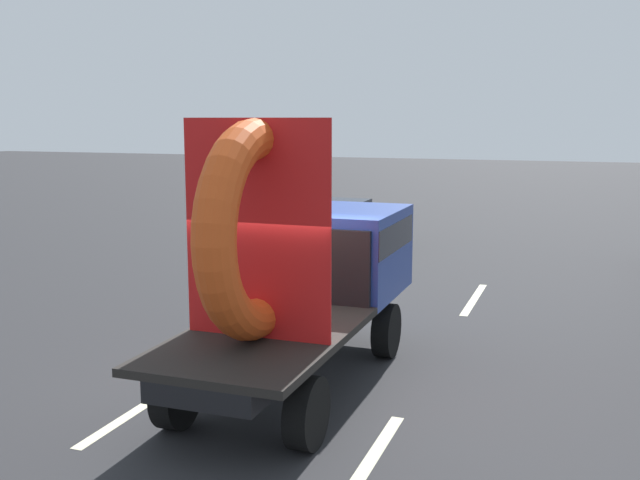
# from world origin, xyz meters

# --- Properties ---
(ground_plane) EXTENTS (120.00, 120.00, 0.00)m
(ground_plane) POSITION_xyz_m (0.00, 0.00, 0.00)
(ground_plane) COLOR #28282B
(flatbed_truck) EXTENTS (2.02, 5.66, 3.75)m
(flatbed_truck) POSITION_xyz_m (0.29, 0.74, 1.68)
(flatbed_truck) COLOR black
(flatbed_truck) RESTS_ON ground_plane
(distant_sedan) EXTENTS (1.72, 4.01, 1.31)m
(distant_sedan) POSITION_xyz_m (-2.96, 11.66, 0.70)
(distant_sedan) COLOR black
(distant_sedan) RESTS_ON ground_plane
(lane_dash_left_near) EXTENTS (0.16, 2.33, 0.01)m
(lane_dash_left_near) POSITION_xyz_m (-1.34, -1.37, 0.00)
(lane_dash_left_near) COLOR beige
(lane_dash_left_near) RESTS_ON ground_plane
(lane_dash_left_far) EXTENTS (0.16, 2.18, 0.01)m
(lane_dash_left_far) POSITION_xyz_m (-1.34, 6.48, 0.00)
(lane_dash_left_far) COLOR beige
(lane_dash_left_far) RESTS_ON ground_plane
(lane_dash_right_near) EXTENTS (0.16, 2.22, 0.01)m
(lane_dash_right_near) POSITION_xyz_m (1.91, -1.50, 0.00)
(lane_dash_right_near) COLOR beige
(lane_dash_right_near) RESTS_ON ground_plane
(lane_dash_right_far) EXTENTS (0.16, 2.85, 0.01)m
(lane_dash_right_far) POSITION_xyz_m (1.91, 6.20, 0.00)
(lane_dash_right_far) COLOR beige
(lane_dash_right_far) RESTS_ON ground_plane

